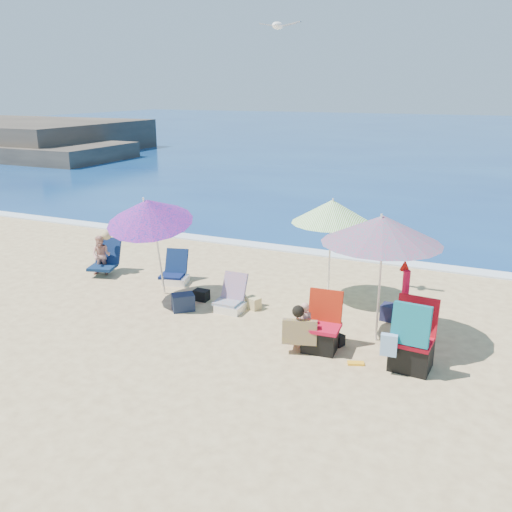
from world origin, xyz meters
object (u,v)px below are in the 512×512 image
at_px(umbrella_turquoise, 382,230).
at_px(camp_chair_right, 411,344).
at_px(umbrella_striped, 332,211).
at_px(umbrella_blue, 149,211).
at_px(seagull, 278,26).
at_px(furled_umbrella, 404,302).
at_px(chair_navy, 175,274).
at_px(chair_rainbow, 231,301).
at_px(person_center, 302,328).
at_px(camp_chair_left, 321,333).
at_px(person_left, 103,255).

height_order(umbrella_turquoise, camp_chair_right, umbrella_turquoise).
bearing_deg(umbrella_striped, umbrella_blue, -154.08).
relative_size(umbrella_striped, seagull, 2.63).
relative_size(umbrella_turquoise, furled_umbrella, 1.52).
xyz_separation_m(chair_navy, camp_chair_right, (5.19, -1.80, 0.22)).
xyz_separation_m(umbrella_blue, seagull, (2.00, 1.35, 3.23)).
xyz_separation_m(chair_navy, chair_rainbow, (1.76, -0.87, -0.00)).
height_order(umbrella_turquoise, chair_navy, umbrella_turquoise).
bearing_deg(person_center, chair_navy, 151.99).
xyz_separation_m(chair_rainbow, camp_chair_left, (2.03, -0.86, 0.10)).
distance_m(umbrella_striped, furled_umbrella, 2.50).
distance_m(chair_rainbow, person_left, 3.59).
distance_m(person_left, seagull, 6.07).
height_order(furled_umbrella, seagull, seagull).
height_order(chair_navy, camp_chair_left, camp_chair_left).
xyz_separation_m(furled_umbrella, person_left, (-6.71, 1.02, -0.35)).
height_order(person_left, seagull, seagull).
distance_m(umbrella_turquoise, camp_chair_left, 1.88).
bearing_deg(chair_navy, umbrella_turquoise, -13.64).
height_order(umbrella_blue, camp_chair_left, umbrella_blue).
bearing_deg(camp_chair_left, umbrella_blue, 170.35).
distance_m(umbrella_turquoise, chair_rainbow, 3.26).
bearing_deg(chair_navy, umbrella_striped, 6.59).
height_order(chair_rainbow, camp_chair_left, camp_chair_left).
relative_size(umbrella_turquoise, umbrella_striped, 1.10).
distance_m(chair_rainbow, camp_chair_left, 2.21).
height_order(chair_navy, chair_rainbow, chair_navy).
bearing_deg(camp_chair_right, chair_rainbow, 164.70).
distance_m(umbrella_striped, chair_rainbow, 2.53).
relative_size(umbrella_striped, umbrella_blue, 0.92).
relative_size(umbrella_blue, seagull, 2.85).
bearing_deg(umbrella_blue, seagull, 34.02).
xyz_separation_m(furled_umbrella, chair_rainbow, (-3.19, 0.34, -0.63)).
relative_size(chair_rainbow, camp_chair_left, 0.71).
height_order(chair_rainbow, person_left, person_left).
xyz_separation_m(umbrella_blue, chair_rainbow, (1.56, 0.25, -1.63)).
distance_m(umbrella_blue, person_center, 3.69).
distance_m(umbrella_striped, person_left, 5.24).
bearing_deg(person_left, umbrella_turquoise, -8.21).
bearing_deg(seagull, chair_rainbow, -111.93).
height_order(chair_rainbow, camp_chair_right, camp_chair_right).
height_order(umbrella_striped, camp_chair_left, umbrella_striped).
xyz_separation_m(umbrella_turquoise, person_center, (-1.00, -0.78, -1.52)).
height_order(camp_chair_left, camp_chair_right, camp_chair_right).
relative_size(umbrella_blue, chair_rainbow, 3.30).
bearing_deg(seagull, camp_chair_left, -50.99).
bearing_deg(camp_chair_right, person_left, 166.93).
bearing_deg(camp_chair_left, person_left, 164.53).
relative_size(furled_umbrella, chair_rainbow, 2.20).
relative_size(umbrella_turquoise, chair_rainbow, 3.34).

